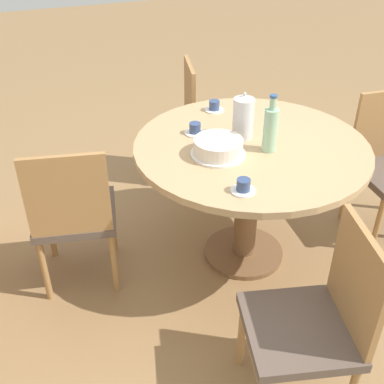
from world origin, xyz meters
TOP-DOWN VIEW (x-y plane):
  - ground_plane at (0.00, 0.00)m, footprint 14.00×14.00m
  - dining_table at (0.00, 0.00)m, footprint 1.23×1.23m
  - chair_a at (0.94, -0.15)m, footprint 0.50×0.50m
  - chair_b at (0.13, 0.94)m, footprint 0.50×0.50m
  - chair_c at (-0.93, 0.17)m, footprint 0.51×0.51m
  - coffee_pot at (0.09, 0.01)m, footprint 0.11×0.11m
  - water_bottle at (-0.09, -0.05)m, footprint 0.07×0.07m
  - cake_main at (-0.05, 0.21)m, footprint 0.28×0.28m
  - cup_a at (0.46, 0.02)m, footprint 0.11×0.11m
  - cup_b at (-0.39, 0.24)m, footprint 0.11×0.11m
  - cup_c at (0.22, 0.23)m, footprint 0.11×0.11m

SIDE VIEW (x-z plane):
  - ground_plane at x=0.00m, z-range 0.00..0.00m
  - chair_a at x=0.94m, z-range 0.03..0.90m
  - chair_b at x=0.13m, z-range 0.03..0.90m
  - chair_c at x=-0.93m, z-range 0.03..0.90m
  - dining_table at x=0.00m, z-range 0.23..0.99m
  - cup_a at x=0.46m, z-range 0.75..0.81m
  - cup_b at x=-0.39m, z-range 0.75..0.81m
  - cup_c at x=0.22m, z-range 0.75..0.81m
  - cake_main at x=-0.05m, z-range 0.75..0.84m
  - coffee_pot at x=0.09m, z-range 0.74..0.99m
  - water_bottle at x=-0.09m, z-range 0.72..1.02m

